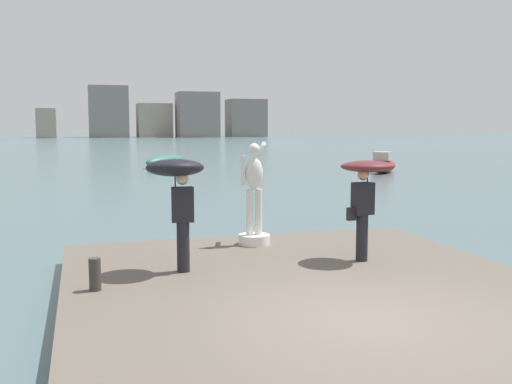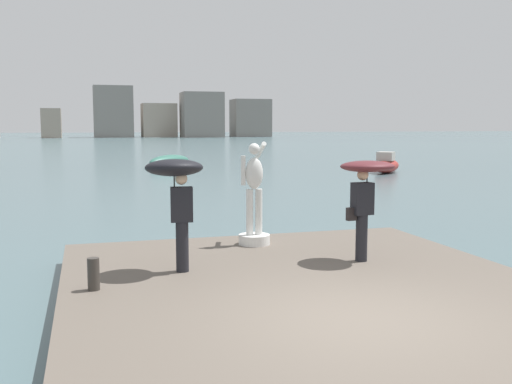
# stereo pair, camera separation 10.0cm
# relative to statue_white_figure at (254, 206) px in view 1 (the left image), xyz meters

# --- Properties ---
(ground_plane) EXTENTS (400.00, 400.00, 0.00)m
(ground_plane) POSITION_rel_statue_white_figure_xyz_m (-0.02, 34.96, -1.23)
(ground_plane) COLOR #4C666B
(pier) EXTENTS (7.74, 9.10, 0.40)m
(pier) POSITION_rel_statue_white_figure_xyz_m (-0.02, -3.49, -1.03)
(pier) COLOR #60564C
(pier) RESTS_ON ground
(statue_white_figure) EXTENTS (0.67, 0.90, 2.19)m
(statue_white_figure) POSITION_rel_statue_white_figure_xyz_m (0.00, 0.00, 0.00)
(statue_white_figure) COLOR white
(statue_white_figure) RESTS_ON pier
(onlooker_left) EXTENTS (1.12, 1.13, 2.00)m
(onlooker_left) POSITION_rel_statue_white_figure_xyz_m (-1.93, -1.88, 0.74)
(onlooker_left) COLOR black
(onlooker_left) RESTS_ON pier
(onlooker_right) EXTENTS (1.11, 1.12, 1.89)m
(onlooker_right) POSITION_rel_statue_white_figure_xyz_m (1.58, -2.03, 0.65)
(onlooker_right) COLOR black
(onlooker_right) RESTS_ON pier
(mooring_bollard) EXTENTS (0.18, 0.18, 0.51)m
(mooring_bollard) POSITION_rel_statue_white_figure_xyz_m (-3.35, -2.71, -0.58)
(mooring_bollard) COLOR #38332D
(mooring_bollard) RESTS_ON pier
(boat_near) EXTENTS (3.48, 3.72, 1.30)m
(boat_near) POSITION_rel_statue_white_figure_xyz_m (14.49, 20.83, -0.75)
(boat_near) COLOR #9E2D28
(boat_near) RESTS_ON ground
(boat_far) EXTENTS (3.81, 3.85, 0.89)m
(boat_far) POSITION_rel_statue_white_figure_xyz_m (2.20, 29.05, -0.79)
(boat_far) COLOR #336B5B
(boat_far) RESTS_ON ground
(distant_skyline) EXTENTS (76.35, 12.84, 12.46)m
(distant_skyline) POSITION_rel_statue_white_figure_xyz_m (11.53, 134.32, 3.96)
(distant_skyline) COLOR gray
(distant_skyline) RESTS_ON ground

